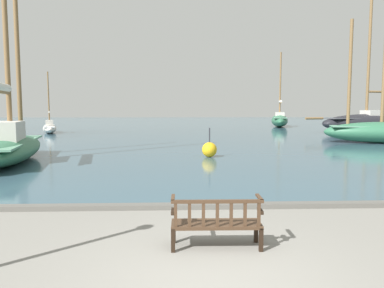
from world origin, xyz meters
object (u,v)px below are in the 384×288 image
(park_bench, at_px, (216,222))
(sailboat_outer_port, at_px, (10,142))
(sailboat_far_port, at_px, (50,127))
(sailboat_mid_starboard, at_px, (369,121))
(sailboat_outer_starboard, at_px, (280,120))
(channel_buoy, at_px, (209,150))

(park_bench, distance_m, sailboat_outer_port, 13.02)
(sailboat_far_port, height_order, sailboat_mid_starboard, sailboat_mid_starboard)
(park_bench, bearing_deg, sailboat_outer_starboard, 73.17)
(sailboat_far_port, distance_m, sailboat_outer_port, 19.56)
(park_bench, relative_size, sailboat_far_port, 0.28)
(channel_buoy, bearing_deg, sailboat_outer_port, -171.36)
(park_bench, distance_m, sailboat_far_port, 31.85)
(sailboat_outer_starboard, bearing_deg, sailboat_far_port, -157.14)
(park_bench, height_order, channel_buoy, channel_buoy)
(sailboat_far_port, height_order, channel_buoy, sailboat_far_port)
(channel_buoy, bearing_deg, sailboat_outer_starboard, 68.38)
(park_bench, bearing_deg, sailboat_mid_starboard, 58.52)
(sailboat_outer_port, distance_m, channel_buoy, 9.05)
(sailboat_mid_starboard, height_order, channel_buoy, sailboat_mid_starboard)
(sailboat_far_port, relative_size, sailboat_outer_port, 0.49)
(park_bench, xyz_separation_m, sailboat_outer_port, (-8.08, 10.20, 0.50))
(sailboat_outer_starboard, relative_size, sailboat_outer_port, 0.79)
(park_bench, bearing_deg, channel_buoy, 85.76)
(sailboat_mid_starboard, bearing_deg, sailboat_far_port, 179.55)
(park_bench, distance_m, sailboat_mid_starboard, 33.96)
(sailboat_outer_starboard, bearing_deg, park_bench, -106.83)
(park_bench, bearing_deg, sailboat_far_port, 113.58)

